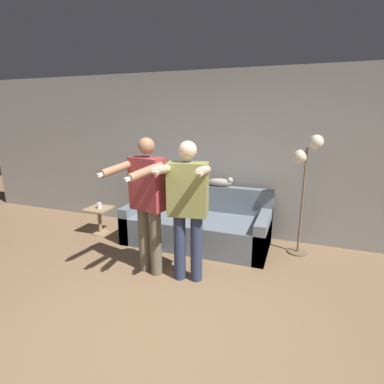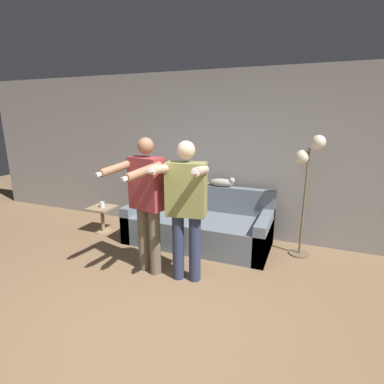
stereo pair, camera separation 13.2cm
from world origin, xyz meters
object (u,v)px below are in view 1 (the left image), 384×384
(person_right, at_px, (188,203))
(cup, at_px, (99,205))
(floor_lamp, at_px, (306,165))
(side_table, at_px, (99,215))
(cat, at_px, (220,182))
(person_left, at_px, (147,199))
(couch, at_px, (197,226))

(person_right, relative_size, cup, 17.70)
(floor_lamp, bearing_deg, side_table, -173.46)
(cat, relative_size, floor_lamp, 0.31)
(cup, bearing_deg, person_right, -24.58)
(person_right, xyz_separation_m, side_table, (-1.91, 0.87, -0.66))
(person_left, height_order, cat, person_left)
(couch, bearing_deg, side_table, -173.07)
(person_left, relative_size, floor_lamp, 1.00)
(couch, height_order, side_table, couch)
(couch, relative_size, floor_lamp, 1.29)
(couch, relative_size, person_left, 1.29)
(couch, distance_m, person_right, 1.30)
(cat, height_order, side_table, cat)
(person_left, relative_size, side_table, 3.85)
(cat, distance_m, side_table, 2.08)
(person_right, xyz_separation_m, cup, (-1.89, 0.86, -0.48))
(floor_lamp, xyz_separation_m, side_table, (-3.15, -0.36, -0.96))
(person_right, bearing_deg, side_table, 146.07)
(person_right, bearing_deg, cup, 145.97)
(cat, height_order, floor_lamp, floor_lamp)
(couch, relative_size, cup, 23.07)
(side_table, bearing_deg, couch, 6.93)
(floor_lamp, distance_m, cup, 3.25)
(side_table, bearing_deg, person_right, -24.48)
(floor_lamp, bearing_deg, person_right, -135.15)
(cat, xyz_separation_m, cup, (-1.89, -0.56, -0.42))
(person_right, distance_m, side_table, 2.20)
(person_left, bearing_deg, floor_lamp, 48.08)
(person_right, relative_size, cat, 3.21)
(couch, distance_m, cat, 0.77)
(couch, xyz_separation_m, person_left, (-0.26, -1.07, 0.70))
(person_left, bearing_deg, cup, 160.83)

